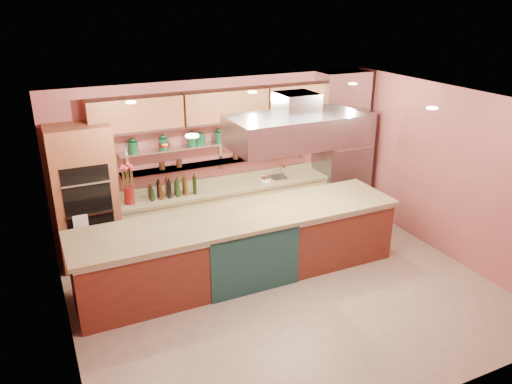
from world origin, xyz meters
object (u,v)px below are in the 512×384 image
island (241,246)px  green_canister (200,139)px  refrigerator (342,163)px  flower_vase (129,195)px  copper_kettle (165,145)px  kitchen_scale (265,179)px

island → green_canister: bearing=91.1°
island → green_canister: 2.09m
refrigerator → flower_vase: size_ratio=7.34×
flower_vase → copper_kettle: size_ratio=1.67×
refrigerator → kitchen_scale: refrigerator is taller
refrigerator → green_canister: 2.91m
kitchen_scale → island: bearing=-105.4°
copper_kettle → green_canister: bearing=0.0°
refrigerator → flower_vase: bearing=179.9°
flower_vase → green_canister: 1.54m
copper_kettle → green_canister: (0.63, 0.00, 0.03)m
kitchen_scale → copper_kettle: copper_kettle is taller
kitchen_scale → copper_kettle: 1.96m
refrigerator → copper_kettle: refrigerator is taller
flower_vase → copper_kettle: copper_kettle is taller
island → flower_vase: (-1.36, 1.42, 0.56)m
refrigerator → island: refrigerator is taller
island → green_canister: size_ratio=25.31×
green_canister → kitchen_scale: bearing=-10.9°
island → copper_kettle: size_ratio=28.82×
flower_vase → copper_kettle: 1.02m
flower_vase → green_canister: size_ratio=1.46×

